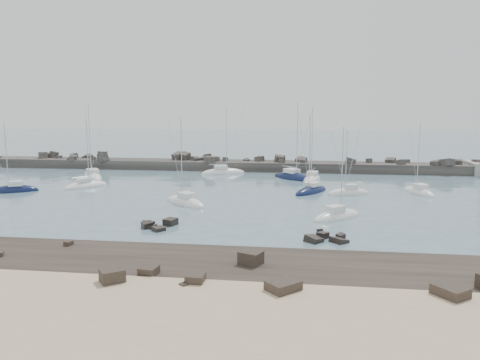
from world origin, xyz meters
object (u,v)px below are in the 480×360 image
sailboat_1 (92,177)px  sailboat_14 (311,192)px  sailboat_2 (14,191)px  sailboat_4 (223,173)px  sailboat_3 (86,186)px  sailboat_7 (337,217)px  sailboat_8 (293,178)px  sailboat_10 (419,193)px  sailboat_9 (348,193)px  sailboat_6 (312,180)px  sailboat_5 (185,203)px

sailboat_1 → sailboat_14: 40.86m
sailboat_2 → sailboat_4: 37.05m
sailboat_1 → sailboat_4: 24.40m
sailboat_3 → sailboat_7: size_ratio=1.03×
sailboat_8 → sailboat_10: size_ratio=1.31×
sailboat_1 → sailboat_3: 10.28m
sailboat_7 → sailboat_8: bearing=100.9°
sailboat_3 → sailboat_8: (33.37, 13.14, 0.02)m
sailboat_1 → sailboat_4: size_ratio=1.07×
sailboat_1 → sailboat_14: sailboat_1 is taller
sailboat_2 → sailboat_8: 46.37m
sailboat_1 → sailboat_14: (39.69, -9.68, -0.00)m
sailboat_1 → sailboat_9: size_ratio=1.39×
sailboat_8 → sailboat_4: bearing=160.8°
sailboat_14 → sailboat_10: bearing=4.4°
sailboat_6 → sailboat_8: 3.91m
sailboat_2 → sailboat_14: 45.73m
sailboat_2 → sailboat_9: size_ratio=1.11×
sailboat_5 → sailboat_9: sailboat_5 is taller
sailboat_5 → sailboat_9: (22.52, 10.04, 0.00)m
sailboat_4 → sailboat_8: sailboat_8 is taller
sailboat_6 → sailboat_10: size_ratio=1.19×
sailboat_2 → sailboat_10: bearing=6.3°
sailboat_6 → sailboat_7: 27.42m
sailboat_8 → sailboat_9: size_ratio=1.41×
sailboat_8 → sailboat_6: bearing=-33.1°
sailboat_4 → sailboat_5: (-0.29, -28.70, 0.00)m
sailboat_6 → sailboat_1: bearing=-178.1°
sailboat_1 → sailboat_7: (42.43, -26.02, 0.00)m
sailboat_3 → sailboat_1: bearing=109.1°
sailboat_2 → sailboat_8: size_ratio=0.79×
sailboat_9 → sailboat_3: bearing=179.0°
sailboat_1 → sailboat_3: bearing=-70.9°
sailboat_3 → sailboat_8: bearing=21.5°
sailboat_7 → sailboat_1: bearing=148.5°
sailboat_1 → sailboat_4: sailboat_1 is taller
sailboat_3 → sailboat_10: size_ratio=1.05×
sailboat_8 → sailboat_9: bearing=-58.6°
sailboat_4 → sailboat_8: size_ratio=0.93×
sailboat_1 → sailboat_2: (-5.69, -15.26, 0.01)m
sailboat_8 → sailboat_7: bearing=-79.1°
sailboat_4 → sailboat_14: size_ratio=1.09×
sailboat_3 → sailboat_9: (41.85, -0.74, 0.01)m
sailboat_9 → sailboat_14: size_ratio=0.84×
sailboat_6 → sailboat_4: bearing=157.9°
sailboat_7 → sailboat_6: bearing=95.1°
sailboat_3 → sailboat_10: sailboat_3 is taller
sailboat_5 → sailboat_3: bearing=150.8°
sailboat_3 → sailboat_7: (39.06, -16.31, 0.01)m
sailboat_4 → sailboat_3: bearing=-137.6°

